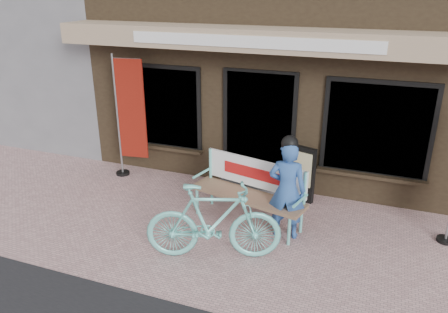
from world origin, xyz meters
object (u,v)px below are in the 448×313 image
at_px(person, 287,188).
at_px(menu_stand, 301,173).
at_px(bicycle, 214,222).
at_px(bench, 251,187).
at_px(nobori_red, 129,116).

bearing_deg(person, menu_stand, 87.07).
height_order(person, menu_stand, person).
xyz_separation_m(bicycle, menu_stand, (0.78, 2.15, -0.05)).
relative_size(bench, person, 1.21).
bearing_deg(nobori_red, bicycle, -47.53).
bearing_deg(bicycle, person, -60.18).
height_order(bench, nobori_red, nobori_red).
bearing_deg(menu_stand, nobori_red, -159.89).
xyz_separation_m(bench, nobori_red, (-2.70, 0.88, 0.64)).
height_order(bench, person, person).
distance_m(bicycle, nobori_red, 3.32).
xyz_separation_m(bicycle, nobori_red, (-2.53, 2.04, 0.68)).
bearing_deg(person, bicycle, -135.03).
xyz_separation_m(bench, person, (0.63, -0.25, 0.19)).
height_order(person, nobori_red, nobori_red).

